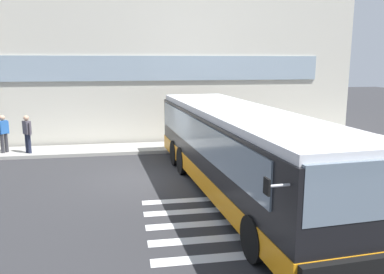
{
  "coord_description": "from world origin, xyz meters",
  "views": [
    {
      "loc": [
        -0.62,
        -13.57,
        4.16
      ],
      "look_at": [
        1.7,
        -0.1,
        1.5
      ],
      "focal_mm": 36.74,
      "sensor_mm": 36.0,
      "label": 1
    }
  ],
  "objects_px": {
    "bus_main_foreground": "(239,153)",
    "passenger_by_doorway": "(27,132)",
    "safety_bollard_yellow": "(212,143)",
    "passenger_near_column": "(3,132)"
  },
  "relations": [
    {
      "from": "bus_main_foreground",
      "to": "passenger_by_doorway",
      "type": "bearing_deg",
      "value": 139.99
    },
    {
      "from": "safety_bollard_yellow",
      "to": "bus_main_foreground",
      "type": "bearing_deg",
      "value": -94.13
    },
    {
      "from": "passenger_near_column",
      "to": "safety_bollard_yellow",
      "type": "bearing_deg",
      "value": -6.35
    },
    {
      "from": "bus_main_foreground",
      "to": "passenger_near_column",
      "type": "distance_m",
      "value": 11.06
    },
    {
      "from": "passenger_by_doorway",
      "to": "passenger_near_column",
      "type": "bearing_deg",
      "value": 165.92
    },
    {
      "from": "bus_main_foreground",
      "to": "safety_bollard_yellow",
      "type": "xyz_separation_m",
      "value": [
        0.41,
        5.72,
        -0.89
      ]
    },
    {
      "from": "passenger_by_doorway",
      "to": "bus_main_foreground",
      "type": "bearing_deg",
      "value": -40.01
    },
    {
      "from": "safety_bollard_yellow",
      "to": "passenger_near_column",
      "type": "bearing_deg",
      "value": 173.65
    },
    {
      "from": "bus_main_foreground",
      "to": "passenger_by_doorway",
      "type": "relative_size",
      "value": 7.24
    },
    {
      "from": "bus_main_foreground",
      "to": "passenger_near_column",
      "type": "height_order",
      "value": "bus_main_foreground"
    }
  ]
}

